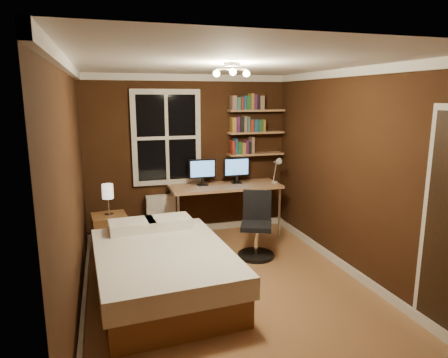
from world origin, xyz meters
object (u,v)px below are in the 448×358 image
object	(u,v)px
monitor_left	(202,172)
office_chair	(256,233)
bed	(163,270)
monitor_right	(237,170)
desk	(225,189)
nightstand	(110,235)
radiator	(161,216)
bedside_lamp	(108,200)
desk_lamp	(277,170)

from	to	relation	value
monitor_left	office_chair	xyz separation A→B (m)	(0.50, -1.03, -0.69)
bed	monitor_left	size ratio (longest dim) A/B	4.81
monitor_left	monitor_right	world-z (taller)	same
desk	office_chair	size ratio (longest dim) A/B	1.90
office_chair	nightstand	bearing A→B (deg)	-174.61
radiator	desk	size ratio (longest dim) A/B	0.39
bedside_lamp	radiator	bearing A→B (deg)	33.84
desk	desk_lamp	bearing A→B (deg)	-10.01
monitor_right	bedside_lamp	bearing A→B (deg)	-168.99
monitor_right	desk	bearing A→B (deg)	-157.70
desk	office_chair	bearing A→B (deg)	-80.64
nightstand	radiator	xyz separation A→B (m)	(0.78, 0.52, 0.05)
desk	office_chair	xyz separation A→B (m)	(0.16, -0.94, -0.42)
bed	desk_lamp	size ratio (longest dim) A/B	4.63
monitor_right	desk_lamp	xyz separation A→B (m)	(0.59, -0.23, 0.02)
bedside_lamp	radiator	distance (m)	1.05
nightstand	radiator	size ratio (longest dim) A/B	0.86
desk_lamp	office_chair	distance (m)	1.25
desk	bedside_lamp	bearing A→B (deg)	-170.40
desk_lamp	office_chair	world-z (taller)	desk_lamp
desk_lamp	radiator	bearing A→B (deg)	168.41
bedside_lamp	office_chair	distance (m)	2.08
monitor_left	desk_lamp	xyz separation A→B (m)	(1.15, -0.23, 0.02)
monitor_right	desk_lamp	distance (m)	0.64
bedside_lamp	desk	bearing A→B (deg)	9.60
monitor_right	office_chair	distance (m)	1.24
nightstand	monitor_left	bearing A→B (deg)	9.53
bed	desk	bearing A→B (deg)	49.99
radiator	monitor_right	distance (m)	1.39
nightstand	desk	xyz separation A→B (m)	(1.77, 0.30, 0.47)
monitor_right	desk_lamp	bearing A→B (deg)	-20.98
bed	desk	xyz separation A→B (m)	(1.23, 1.66, 0.47)
bedside_lamp	office_chair	bearing A→B (deg)	-18.53
bed	monitor_right	xyz separation A→B (m)	(1.44, 1.75, 0.74)
bed	nightstand	world-z (taller)	bed
bedside_lamp	monitor_left	distance (m)	1.49
desk_lamp	nightstand	bearing A→B (deg)	-176.51
bed	office_chair	world-z (taller)	office_chair
nightstand	office_chair	distance (m)	2.03
bed	office_chair	size ratio (longest dim) A/B	2.25
bed	radiator	size ratio (longest dim) A/B	3.07
bedside_lamp	monitor_left	world-z (taller)	monitor_left
monitor_right	office_chair	world-z (taller)	monitor_right
bed	radiator	bearing A→B (deg)	79.09
radiator	office_chair	world-z (taller)	office_chair
bed	desk_lamp	bearing A→B (deg)	33.27
monitor_left	bedside_lamp	bearing A→B (deg)	-164.85
monitor_left	monitor_right	size ratio (longest dim) A/B	1.00
monitor_right	desk_lamp	world-z (taller)	desk_lamp
bedside_lamp	radiator	xyz separation A→B (m)	(0.78, 0.52, -0.46)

